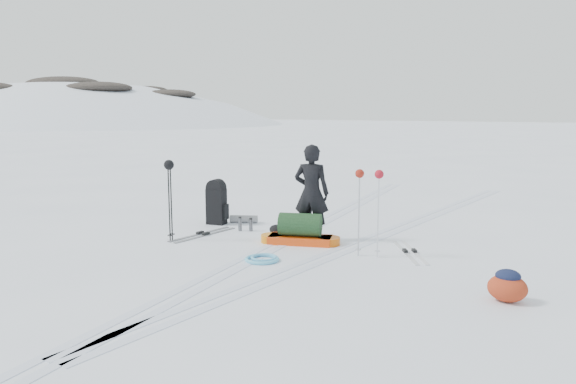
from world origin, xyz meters
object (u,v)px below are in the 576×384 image
skier (311,193)px  ski_poles_black (169,175)px  pulk_sled (300,232)px  expedition_rucksack (220,203)px

skier → ski_poles_black: skier is taller
ski_poles_black → pulk_sled: bearing=43.2°
skier → ski_poles_black: (-2.26, -1.23, 0.33)m
skier → pulk_sled: size_ratio=1.18×
pulk_sled → expedition_rucksack: expedition_rucksack is taller
pulk_sled → ski_poles_black: size_ratio=1.01×
ski_poles_black → expedition_rucksack: bearing=113.2°
skier → ski_poles_black: 2.59m
pulk_sled → ski_poles_black: bearing=-173.9°
skier → pulk_sled: skier is taller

